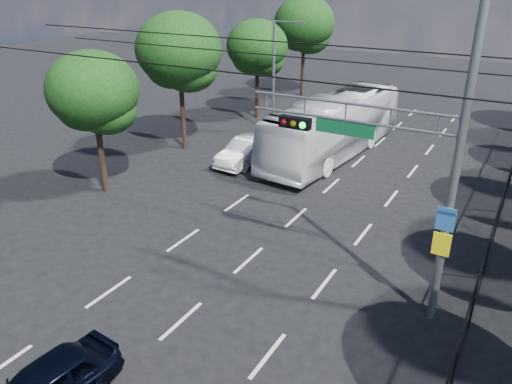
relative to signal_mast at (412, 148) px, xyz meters
The scene contains 11 objects.
lane_markings 9.56m from the signal_mast, 131.33° to the left, with size 6.12×38.00×0.01m.
signal_mast is the anchor object (origin of this frame).
streetlight_left 18.24m from the signal_mast, 129.66° to the left, with size 2.09×0.22×7.08m.
utility_wires 5.71m from the signal_mast, behind, with size 22.00×5.04×0.74m.
fence_right 6.37m from the signal_mast, 61.03° to the left, with size 0.06×34.03×2.00m.
tree_left_b 14.62m from the signal_mast, behind, with size 4.08×4.08×6.63m.
tree_left_c 17.57m from the signal_mast, 149.06° to the left, with size 4.80×4.80×7.80m.
tree_left_d 22.48m from the signal_mast, 130.73° to the left, with size 4.20×4.20×6.83m.
tree_left_e 29.12m from the signal_mast, 120.71° to the left, with size 4.92×4.92×7.99m.
white_bus 14.56m from the signal_mast, 119.54° to the left, with size 2.86×12.21×3.40m, color silver.
white_van 14.35m from the signal_mast, 140.66° to the left, with size 1.51×4.33×1.43m, color silver.
Camera 1 is at (8.07, -5.47, 9.71)m, focal length 35.00 mm.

